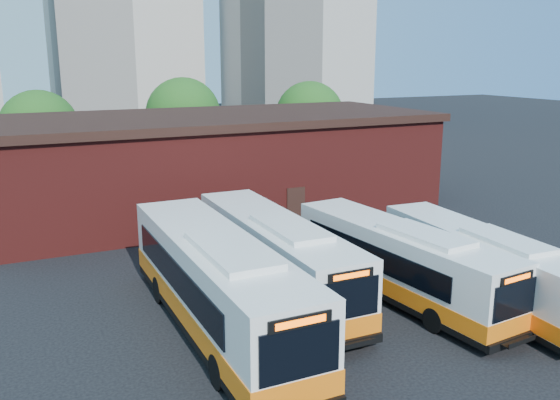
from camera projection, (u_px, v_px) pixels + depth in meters
name	position (u px, v px, depth m)	size (l,w,h in m)	color
ground	(391.00, 327.00, 22.60)	(220.00, 220.00, 0.00)	black
bus_west	(217.00, 288.00, 21.85)	(2.95, 13.96, 3.79)	white
bus_midwest	(275.00, 259.00, 25.44)	(2.80, 12.87, 3.49)	white
bus_mideast	(399.00, 264.00, 25.06)	(3.61, 12.13, 3.26)	white
bus_east	(481.00, 268.00, 24.85)	(2.89, 11.53, 3.11)	white
transit_worker	(482.00, 301.00, 22.84)	(0.62, 0.41, 1.69)	#121435
depot_building	(215.00, 162.00, 39.41)	(28.60, 12.60, 6.40)	#5E1916
tree_west	(39.00, 129.00, 45.47)	(6.00, 6.00, 7.65)	#382314
tree_mid	(183.00, 115.00, 52.12)	(6.56, 6.56, 8.36)	#382314
tree_east	(310.00, 116.00, 54.12)	(6.24, 6.24, 7.96)	#382314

